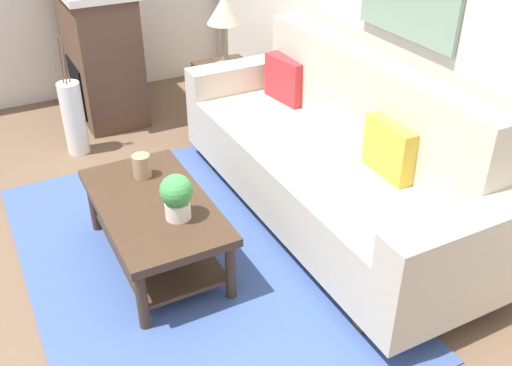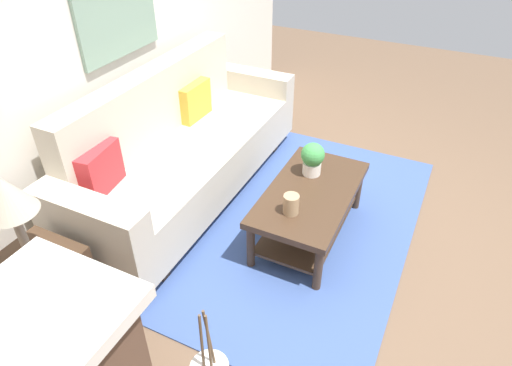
{
  "view_description": "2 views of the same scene",
  "coord_description": "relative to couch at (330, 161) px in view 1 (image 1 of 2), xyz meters",
  "views": [
    {
      "loc": [
        2.62,
        -0.4,
        2.26
      ],
      "look_at": [
        0.08,
        0.92,
        0.49
      ],
      "focal_mm": 40.82,
      "sensor_mm": 36.0,
      "label": 1
    },
    {
      "loc": [
        -2.62,
        -0.43,
        2.38
      ],
      "look_at": [
        -0.26,
        0.71,
        0.5
      ],
      "focal_mm": 31.26,
      "sensor_mm": 36.0,
      "label": 2
    }
  ],
  "objects": [
    {
      "name": "ground_plane",
      "position": [
        0.01,
        -1.5,
        -0.43
      ],
      "size": [
        9.74,
        9.74,
        0.0
      ],
      "primitive_type": "plane",
      "color": "brown"
    },
    {
      "name": "floor_vase",
      "position": [
        -1.69,
        -1.26,
        -0.14
      ],
      "size": [
        0.17,
        0.17,
        0.59
      ],
      "primitive_type": "cylinder",
      "color": "white",
      "rests_on": "ground_plane"
    },
    {
      "name": "area_rug",
      "position": [
        0.01,
        -1.0,
        -0.43
      ],
      "size": [
        2.71,
        1.81,
        0.01
      ],
      "primitive_type": "cube",
      "color": "#3D5693",
      "rests_on": "ground_plane"
    },
    {
      "name": "floor_vase_branch_c",
      "position": [
        -1.7,
        -1.28,
        0.34
      ],
      "size": [
        0.02,
        0.02,
        0.36
      ],
      "primitive_type": "cylinder",
      "rotation": [
        -0.04,
        0.03,
        0.0
      ],
      "color": "brown",
      "rests_on": "floor_vase"
    },
    {
      "name": "floor_vase_branch_a",
      "position": [
        -1.67,
        -1.26,
        0.34
      ],
      "size": [
        0.03,
        0.03,
        0.36
      ],
      "primitive_type": "cylinder",
      "rotation": [
        -0.06,
        -0.05,
        0.0
      ],
      "color": "brown",
      "rests_on": "floor_vase"
    },
    {
      "name": "couch",
      "position": [
        0.0,
        0.0,
        0.0
      ],
      "size": [
        2.49,
        0.84,
        1.08
      ],
      "color": "beige",
      "rests_on": "ground_plane"
    },
    {
      "name": "table_lamp",
      "position": [
        -1.55,
        -0.01,
        0.56
      ],
      "size": [
        0.28,
        0.28,
        0.57
      ],
      "color": "gray",
      "rests_on": "side_table"
    },
    {
      "name": "floor_vase_branch_b",
      "position": [
        -1.7,
        -1.25,
        0.34
      ],
      "size": [
        0.02,
        0.02,
        0.36
      ],
      "primitive_type": "cylinder",
      "rotation": [
        0.03,
        -0.01,
        0.0
      ],
      "color": "brown",
      "rests_on": "floor_vase"
    },
    {
      "name": "throw_pillow_mustard",
      "position": [
        0.4,
        0.12,
        0.25
      ],
      "size": [
        0.36,
        0.13,
        0.32
      ],
      "primitive_type": "cube",
      "rotation": [
        0.0,
        0.0,
        -0.03
      ],
      "color": "gold",
      "rests_on": "couch"
    },
    {
      "name": "potted_plant_tabletop",
      "position": [
        0.13,
        -1.08,
        0.14
      ],
      "size": [
        0.18,
        0.18,
        0.26
      ],
      "color": "white",
      "rests_on": "coffee_table"
    },
    {
      "name": "throw_pillow_crimson",
      "position": [
        -0.8,
        0.12,
        0.25
      ],
      "size": [
        0.37,
        0.17,
        0.32
      ],
      "primitive_type": "cube",
      "rotation": [
        0.0,
        0.0,
        0.14
      ],
      "color": "red",
      "rests_on": "couch"
    },
    {
      "name": "fireplace",
      "position": [
        -2.31,
        -0.85,
        0.15
      ],
      "size": [
        1.02,
        0.58,
        1.16
      ],
      "color": "brown",
      "rests_on": "ground_plane"
    },
    {
      "name": "side_table",
      "position": [
        -1.55,
        -0.01,
        -0.15
      ],
      "size": [
        0.44,
        0.44,
        0.56
      ],
      "primitive_type": "cube",
      "color": "#422D1E",
      "rests_on": "ground_plane"
    },
    {
      "name": "wall_back",
      "position": [
        0.01,
        0.53,
        0.92
      ],
      "size": [
        5.74,
        0.1,
        2.7
      ],
      "primitive_type": "cube",
      "color": "silver",
      "rests_on": "ground_plane"
    },
    {
      "name": "coffee_table",
      "position": [
        -0.08,
        -1.15,
        -0.12
      ],
      "size": [
        1.1,
        0.6,
        0.43
      ],
      "color": "#422D1E",
      "rests_on": "ground_plane"
    },
    {
      "name": "tabletop_vase",
      "position": [
        -0.38,
        -1.12,
        0.07
      ],
      "size": [
        0.11,
        0.11,
        0.14
      ],
      "primitive_type": "cylinder",
      "color": "tan",
      "rests_on": "coffee_table"
    }
  ]
}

